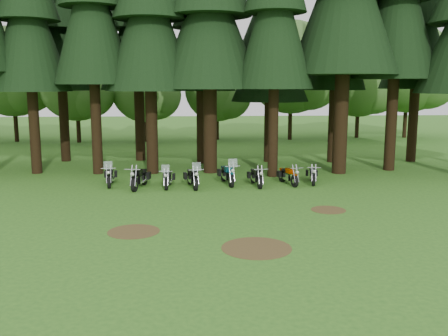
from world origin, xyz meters
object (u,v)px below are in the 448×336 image
(motorcycle_1, at_px, (140,178))
(motorcycle_7, at_px, (312,175))
(motorcycle_0, at_px, (110,176))
(motorcycle_2, at_px, (168,179))
(motorcycle_5, at_px, (256,177))
(motorcycle_4, at_px, (227,175))
(motorcycle_3, at_px, (193,178))
(motorcycle_6, at_px, (288,176))

(motorcycle_1, distance_m, motorcycle_7, 8.71)
(motorcycle_0, bearing_deg, motorcycle_7, -6.02)
(motorcycle_2, relative_size, motorcycle_5, 0.97)
(motorcycle_1, height_order, motorcycle_7, motorcycle_1)
(motorcycle_1, height_order, motorcycle_5, motorcycle_1)
(motorcycle_0, height_order, motorcycle_2, motorcycle_0)
(motorcycle_4, height_order, motorcycle_7, motorcycle_4)
(motorcycle_0, bearing_deg, motorcycle_4, -6.64)
(motorcycle_1, distance_m, motorcycle_5, 5.74)
(motorcycle_0, bearing_deg, motorcycle_2, -18.49)
(motorcycle_2, relative_size, motorcycle_3, 0.91)
(motorcycle_4, xyz_separation_m, motorcycle_6, (3.06, -0.22, -0.06))
(motorcycle_6, distance_m, motorcycle_7, 1.32)
(motorcycle_1, relative_size, motorcycle_5, 1.10)
(motorcycle_1, height_order, motorcycle_6, motorcycle_1)
(motorcycle_3, xyz_separation_m, motorcycle_4, (1.76, 0.65, 0.02))
(motorcycle_3, height_order, motorcycle_4, motorcycle_4)
(motorcycle_2, relative_size, motorcycle_7, 1.01)
(motorcycle_6, bearing_deg, motorcycle_7, -4.52)
(motorcycle_1, bearing_deg, motorcycle_4, 19.67)
(motorcycle_3, distance_m, motorcycle_6, 4.83)
(motorcycle_5, bearing_deg, motorcycle_0, 168.84)
(motorcycle_4, distance_m, motorcycle_6, 3.07)
(motorcycle_1, height_order, motorcycle_4, motorcycle_4)
(motorcycle_0, distance_m, motorcycle_7, 10.23)
(motorcycle_1, relative_size, motorcycle_6, 1.14)
(motorcycle_0, relative_size, motorcycle_7, 1.09)
(motorcycle_2, bearing_deg, motorcycle_7, 7.81)
(motorcycle_4, relative_size, motorcycle_6, 1.16)
(motorcycle_5, bearing_deg, motorcycle_2, 174.51)
(motorcycle_4, bearing_deg, motorcycle_5, -28.93)
(motorcycle_4, bearing_deg, motorcycle_3, -169.56)
(motorcycle_5, bearing_deg, motorcycle_1, 175.48)
(motorcycle_6, bearing_deg, motorcycle_4, 161.03)
(motorcycle_6, bearing_deg, motorcycle_0, 162.92)
(motorcycle_5, height_order, motorcycle_6, motorcycle_5)
(motorcycle_0, distance_m, motorcycle_6, 8.94)
(motorcycle_4, xyz_separation_m, motorcycle_5, (1.41, -0.48, -0.06))
(motorcycle_1, relative_size, motorcycle_3, 1.03)
(motorcycle_2, height_order, motorcycle_3, motorcycle_3)
(motorcycle_4, relative_size, motorcycle_7, 1.17)
(motorcycle_0, height_order, motorcycle_4, motorcycle_4)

